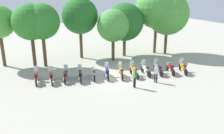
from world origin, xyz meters
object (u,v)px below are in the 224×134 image
at_px(motorcycle_6, 121,72).
at_px(tree_5, 125,22).
at_px(motorcycle_7, 134,71).
at_px(tree_2, 42,22).
at_px(tree_6, 157,8).
at_px(person_0, 156,72).
at_px(motorcycle_0, 36,77).
at_px(motorcycle_2, 66,75).
at_px(motorcycle_11, 183,68).
at_px(motorcycle_9, 158,69).
at_px(tree_7, 168,14).
at_px(motorcycle_1, 51,77).
at_px(person_1, 135,76).
at_px(tree_4, 113,26).
at_px(tree_3, 80,16).
at_px(motorcycle_8, 146,70).
at_px(motorcycle_3, 80,75).
at_px(tree_1, 30,22).
at_px(motorcycle_10, 170,68).
at_px(motorcycle_4, 94,74).
at_px(motorcycle_5, 107,73).

bearing_deg(motorcycle_6, tree_5, -11.60).
distance_m(motorcycle_7, tree_2, 10.66).
bearing_deg(tree_6, person_0, -122.11).
height_order(motorcycle_0, motorcycle_2, same).
bearing_deg(motorcycle_11, tree_2, 77.82).
height_order(motorcycle_7, tree_5, tree_5).
height_order(motorcycle_2, tree_6, tree_6).
relative_size(motorcycle_9, tree_7, 0.28).
distance_m(motorcycle_2, person_0, 8.14).
bearing_deg(motorcycle_2, motorcycle_6, -86.54).
relative_size(motorcycle_1, person_1, 1.21).
distance_m(motorcycle_9, tree_2, 12.68).
height_order(person_1, tree_5, tree_5).
relative_size(motorcycle_9, tree_2, 0.33).
xyz_separation_m(motorcycle_1, tree_4, (7.77, 4.18, 3.54)).
bearing_deg(motorcycle_11, person_0, 124.94).
bearing_deg(tree_3, motorcycle_2, -116.58).
distance_m(motorcycle_1, motorcycle_8, 8.88).
bearing_deg(motorcycle_8, motorcycle_9, -94.61).
bearing_deg(tree_6, motorcycle_6, -140.48).
xyz_separation_m(motorcycle_11, person_1, (-6.21, -1.43, 0.55)).
distance_m(motorcycle_2, motorcycle_7, 6.39).
distance_m(motorcycle_1, motorcycle_9, 10.15).
bearing_deg(tree_2, motorcycle_1, -91.75).
height_order(motorcycle_9, motorcycle_11, same).
relative_size(motorcycle_1, person_0, 1.30).
bearing_deg(tree_4, tree_2, 174.57).
bearing_deg(motorcycle_1, motorcycle_8, -93.72).
bearing_deg(motorcycle_7, motorcycle_8, -86.83).
height_order(motorcycle_3, tree_1, tree_1).
relative_size(motorcycle_0, tree_4, 0.37).
bearing_deg(motorcycle_1, motorcycle_10, -94.22).
distance_m(tree_1, tree_5, 10.78).
xyz_separation_m(motorcycle_8, tree_7, (6.51, 6.03, 4.53)).
relative_size(motorcycle_8, person_0, 1.30).
distance_m(person_0, tree_6, 11.46).
bearing_deg(motorcycle_2, motorcycle_9, -84.31).
distance_m(motorcycle_7, tree_4, 6.74).
bearing_deg(motorcycle_8, tree_2, 59.16).
distance_m(motorcycle_1, motorcycle_4, 3.80).
bearing_deg(person_0, motorcycle_7, 51.87).
distance_m(motorcycle_1, tree_4, 9.51).
xyz_separation_m(motorcycle_3, motorcycle_5, (2.50, -0.34, 0.00)).
relative_size(motorcycle_3, motorcycle_10, 1.02).
distance_m(motorcycle_6, tree_1, 10.50).
height_order(motorcycle_8, tree_5, tree_5).
distance_m(motorcycle_10, tree_3, 11.91).
relative_size(tree_4, tree_5, 0.91).
bearing_deg(tree_7, motorcycle_11, -111.68).
bearing_deg(motorcycle_2, tree_4, -39.59).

